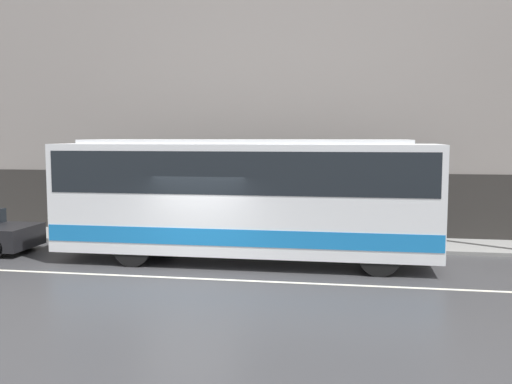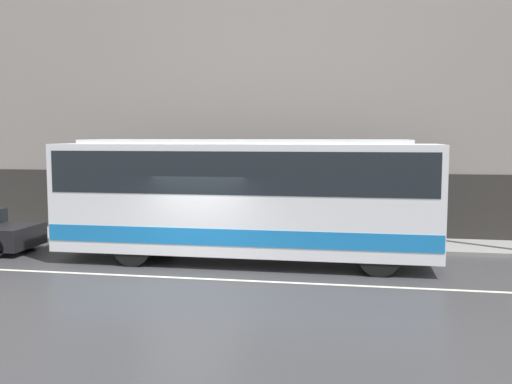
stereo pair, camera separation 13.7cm
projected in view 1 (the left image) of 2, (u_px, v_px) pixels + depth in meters
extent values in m
plane|color=#38383A|center=(190.00, 278.00, 14.31)|extent=(60.00, 60.00, 0.00)
cube|color=gray|center=(232.00, 240.00, 19.37)|extent=(60.00, 2.33, 0.12)
cube|color=gray|center=(239.00, 107.00, 20.22)|extent=(60.00, 0.30, 9.19)
cube|color=#2D2B28|center=(239.00, 204.00, 20.39)|extent=(60.00, 0.06, 2.30)
cube|color=beige|center=(190.00, 278.00, 14.31)|extent=(54.00, 0.14, 0.01)
cube|color=white|center=(244.00, 197.00, 16.06)|extent=(10.63, 2.50, 3.00)
cube|color=#1972BF|center=(244.00, 230.00, 16.16)|extent=(10.58, 2.52, 0.45)
cube|color=black|center=(244.00, 171.00, 15.99)|extent=(10.31, 2.52, 1.14)
cube|color=orange|center=(440.00, 151.00, 15.06)|extent=(0.12, 1.87, 0.28)
cube|color=white|center=(244.00, 142.00, 15.91)|extent=(9.03, 2.12, 0.12)
cylinder|color=black|center=(380.00, 255.00, 14.51)|extent=(1.07, 0.28, 1.07)
cylinder|color=black|center=(376.00, 240.00, 16.64)|extent=(1.07, 0.28, 1.07)
cylinder|color=black|center=(133.00, 247.00, 15.61)|extent=(1.07, 0.28, 1.07)
cylinder|color=black|center=(159.00, 234.00, 17.74)|extent=(1.07, 0.28, 1.07)
cylinder|color=black|center=(26.00, 238.00, 18.21)|extent=(0.61, 0.20, 0.61)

